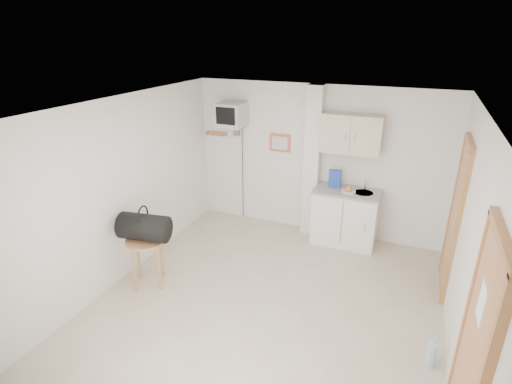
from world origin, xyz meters
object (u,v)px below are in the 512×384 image
at_px(duffel_bag, 144,227).
at_px(water_bottle, 431,354).
at_px(round_table, 147,247).
at_px(crt_television, 231,116).

xyz_separation_m(duffel_bag, water_bottle, (3.58, -0.09, -0.73)).
bearing_deg(round_table, crt_television, 85.07).
distance_m(round_table, water_bottle, 3.61).
relative_size(crt_television, round_table, 3.09).
bearing_deg(round_table, water_bottle, -1.41).
distance_m(crt_television, water_bottle, 4.49).
distance_m(crt_television, round_table, 2.64).
distance_m(duffel_bag, water_bottle, 3.66).
bearing_deg(crt_television, round_table, -94.93).
bearing_deg(water_bottle, crt_television, 145.29).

